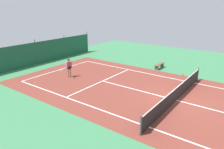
{
  "coord_description": "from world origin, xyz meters",
  "views": [
    {
      "loc": [
        -13.17,
        -4.21,
        6.22
      ],
      "look_at": [
        -0.27,
        5.21,
        0.9
      ],
      "focal_mm": 34.01,
      "sensor_mm": 36.0,
      "label": 1
    }
  ],
  "objects": [
    {
      "name": "tennis_ball_near_player",
      "position": [
        -1.58,
        11.76,
        0.03
      ],
      "size": [
        0.07,
        0.07,
        0.07
      ],
      "primitive_type": "sphere",
      "color": "#CCDB33",
      "rests_on": "ground"
    },
    {
      "name": "water_bottle",
      "position": [
        5.48,
        1.41,
        0.12
      ],
      "size": [
        0.08,
        0.08,
        0.24
      ],
      "primitive_type": "cylinder",
      "color": "#D84C38",
      "rests_on": "ground"
    },
    {
      "name": "tennis_player",
      "position": [
        -0.91,
        9.47,
        0.96
      ],
      "size": [
        0.86,
        0.62,
        1.64
      ],
      "rotation": [
        0.0,
        0.0,
        2.63
      ],
      "color": "#9E7051",
      "rests_on": "ground"
    },
    {
      "name": "court_surface",
      "position": [
        0.0,
        0.0,
        0.0
      ],
      "size": [
        11.02,
        26.6,
        0.01
      ],
      "color": "brown",
      "rests_on": "ground"
    },
    {
      "name": "tennis_ball_by_sideline",
      "position": [
        -3.69,
        10.61,
        0.03
      ],
      "size": [
        0.07,
        0.07,
        0.07
      ],
      "primitive_type": "sphere",
      "color": "#CCDB33",
      "rests_on": "ground"
    },
    {
      "name": "parked_car",
      "position": [
        -0.84,
        17.9,
        0.84
      ],
      "size": [
        2.13,
        4.26,
        1.68
      ],
      "rotation": [
        0.0,
        0.0,
        -0.03
      ],
      "color": "silver",
      "rests_on": "ground"
    },
    {
      "name": "back_fence",
      "position": [
        -0.0,
        15.95,
        0.67
      ],
      "size": [
        16.3,
        0.98,
        2.7
      ],
      "color": "#195138",
      "rests_on": "ground"
    },
    {
      "name": "ground_plane",
      "position": [
        0.0,
        0.0,
        0.0
      ],
      "size": [
        36.0,
        36.0,
        0.0
      ],
      "primitive_type": "plane",
      "color": "#387A4C"
    },
    {
      "name": "courtside_bench",
      "position": [
        6.31,
        4.08,
        0.37
      ],
      "size": [
        1.6,
        0.4,
        0.49
      ],
      "color": "brown",
      "rests_on": "ground"
    },
    {
      "name": "tennis_ball_midcourt",
      "position": [
        0.92,
        11.53,
        0.03
      ],
      "size": [
        0.07,
        0.07,
        0.07
      ],
      "primitive_type": "sphere",
      "color": "#CCDB33",
      "rests_on": "ground"
    },
    {
      "name": "tennis_net",
      "position": [
        0.0,
        0.0,
        0.51
      ],
      "size": [
        10.12,
        0.1,
        1.1
      ],
      "color": "black",
      "rests_on": "ground"
    }
  ]
}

